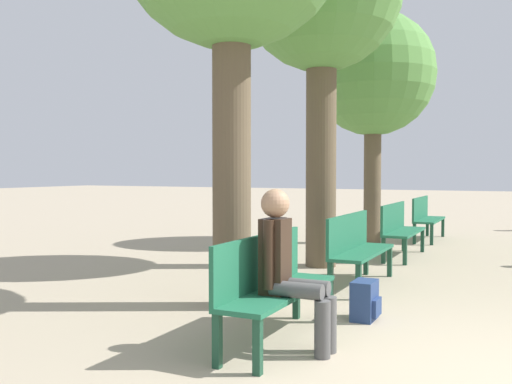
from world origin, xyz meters
name	(u,v)px	position (x,y,z in m)	size (l,w,h in m)	color
bench_row_0	(271,280)	(-1.84, 0.24, 0.53)	(0.42, 1.67, 0.91)	#1E6042
bench_row_1	(356,244)	(-1.84, 2.89, 0.53)	(0.42, 1.67, 0.91)	#1E6042
bench_row_2	(399,226)	(-1.84, 5.53, 0.53)	(0.42, 1.67, 0.91)	#1E6042
bench_row_3	(425,215)	(-1.84, 8.18, 0.53)	(0.42, 1.67, 0.91)	#1E6042
tree_row_2	(373,76)	(-2.73, 7.21, 3.37)	(2.48, 2.48, 4.66)	brown
person_seated	(288,265)	(-1.61, 0.09, 0.70)	(0.62, 0.35, 1.32)	#4C4C4C
backpack	(365,301)	(-1.29, 1.28, 0.19)	(0.25, 0.33, 0.39)	navy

